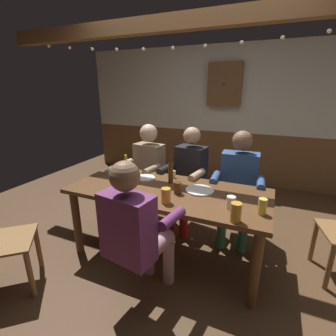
{
  "coord_description": "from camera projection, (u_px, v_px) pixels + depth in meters",
  "views": [
    {
      "loc": [
        0.88,
        -2.11,
        1.67
      ],
      "look_at": [
        0.0,
        -0.1,
        0.95
      ],
      "focal_mm": 26.22,
      "sensor_mm": 36.0,
      "label": 1
    }
  ],
  "objects": [
    {
      "name": "person_2",
      "position": [
        238.0,
        181.0,
        2.72
      ],
      "size": [
        0.56,
        0.55,
        1.23
      ],
      "rotation": [
        0.0,
        0.0,
        3.2
      ],
      "color": "#2D4C84",
      "rests_on": "ground_plane"
    },
    {
      "name": "dining_table",
      "position": [
        168.0,
        199.0,
        2.4
      ],
      "size": [
        1.91,
        0.83,
        0.73
      ],
      "color": "brown",
      "rests_on": "ground_plane"
    },
    {
      "name": "plate_1",
      "position": [
        145.0,
        178.0,
        2.65
      ],
      "size": [
        0.21,
        0.21,
        0.01
      ],
      "primitive_type": "cylinder",
      "color": "white",
      "rests_on": "dining_table"
    },
    {
      "name": "ground_plane",
      "position": [
        171.0,
        247.0,
        2.69
      ],
      "size": [
        6.36,
        6.36,
        0.0
      ],
      "primitive_type": "plane",
      "color": "#4C331E"
    },
    {
      "name": "pint_glass_0",
      "position": [
        166.0,
        196.0,
        2.07
      ],
      "size": [
        0.08,
        0.08,
        0.13
      ],
      "primitive_type": "cylinder",
      "color": "gold",
      "rests_on": "dining_table"
    },
    {
      "name": "condiment_caddy",
      "position": [
        112.0,
        172.0,
        2.79
      ],
      "size": [
        0.14,
        0.1,
        0.05
      ],
      "primitive_type": "cube",
      "color": "#B2B7BC",
      "rests_on": "dining_table"
    },
    {
      "name": "pint_glass_3",
      "position": [
        117.0,
        173.0,
        2.64
      ],
      "size": [
        0.07,
        0.07,
        0.12
      ],
      "primitive_type": "cylinder",
      "color": "white",
      "rests_on": "dining_table"
    },
    {
      "name": "person_1",
      "position": [
        188.0,
        174.0,
        2.95
      ],
      "size": [
        0.52,
        0.57,
        1.24
      ],
      "rotation": [
        0.0,
        0.0,
        2.98
      ],
      "color": "black",
      "rests_on": "ground_plane"
    },
    {
      "name": "person_3",
      "position": [
        135.0,
        228.0,
        1.83
      ],
      "size": [
        0.57,
        0.57,
        1.21
      ],
      "rotation": [
        0.0,
        0.0,
        -0.16
      ],
      "color": "#6B2D66",
      "rests_on": "ground_plane"
    },
    {
      "name": "pint_glass_2",
      "position": [
        178.0,
        188.0,
        2.26
      ],
      "size": [
        0.07,
        0.07,
        0.11
      ],
      "primitive_type": "cylinder",
      "color": "#4C2D19",
      "rests_on": "dining_table"
    },
    {
      "name": "wall_dart_cabinet",
      "position": [
        225.0,
        84.0,
        4.1
      ],
      "size": [
        0.56,
        0.15,
        0.7
      ],
      "color": "brown"
    },
    {
      "name": "pint_glass_4",
      "position": [
        262.0,
        206.0,
        1.89
      ],
      "size": [
        0.07,
        0.07,
        0.13
      ],
      "primitive_type": "cylinder",
      "color": "#E5C64C",
      "rests_on": "dining_table"
    },
    {
      "name": "table_candle",
      "position": [
        174.0,
        174.0,
        2.66
      ],
      "size": [
        0.04,
        0.04,
        0.08
      ],
      "primitive_type": "cylinder",
      "color": "#F9E08C",
      "rests_on": "dining_table"
    },
    {
      "name": "back_wall_wainscot",
      "position": [
        220.0,
        155.0,
        4.62
      ],
      "size": [
        5.3,
        0.12,
        0.92
      ],
      "primitive_type": "cube",
      "color": "brown",
      "rests_on": "ground_plane"
    },
    {
      "name": "plate_0",
      "position": [
        200.0,
        190.0,
        2.33
      ],
      "size": [
        0.27,
        0.27,
        0.01
      ],
      "primitive_type": "cylinder",
      "color": "white",
      "rests_on": "dining_table"
    },
    {
      "name": "ceiling_beam",
      "position": [
        191.0,
        21.0,
        2.38
      ],
      "size": [
        4.77,
        0.14,
        0.16
      ],
      "primitive_type": "cube",
      "color": "brown"
    },
    {
      "name": "person_0",
      "position": [
        146.0,
        168.0,
        3.16
      ],
      "size": [
        0.55,
        0.56,
        1.24
      ],
      "rotation": [
        0.0,
        0.0,
        2.99
      ],
      "color": "#997F60",
      "rests_on": "ground_plane"
    },
    {
      "name": "bottle_0",
      "position": [
        126.0,
        172.0,
        2.5
      ],
      "size": [
        0.07,
        0.07,
        0.29
      ],
      "color": "gold",
      "rests_on": "dining_table"
    },
    {
      "name": "string_lights",
      "position": [
        189.0,
        42.0,
        2.4
      ],
      "size": [
        3.75,
        0.04,
        0.15
      ],
      "color": "#F9EAB2"
    },
    {
      "name": "bottle_1",
      "position": [
        171.0,
        172.0,
        2.49
      ],
      "size": [
        0.05,
        0.05,
        0.29
      ],
      "color": "#593314",
      "rests_on": "dining_table"
    },
    {
      "name": "pint_glass_5",
      "position": [
        236.0,
        212.0,
        1.78
      ],
      "size": [
        0.08,
        0.08,
        0.15
      ],
      "primitive_type": "cylinder",
      "color": "gold",
      "rests_on": "dining_table"
    },
    {
      "name": "pint_glass_1",
      "position": [
        231.0,
        203.0,
        1.97
      ],
      "size": [
        0.07,
        0.07,
        0.1
      ],
      "primitive_type": "cylinder",
      "color": "white",
      "rests_on": "dining_table"
    },
    {
      "name": "back_wall_upper",
      "position": [
        225.0,
        89.0,
        4.25
      ],
      "size": [
        5.3,
        0.12,
        1.45
      ],
      "primitive_type": "cube",
      "color": "beige"
    }
  ]
}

